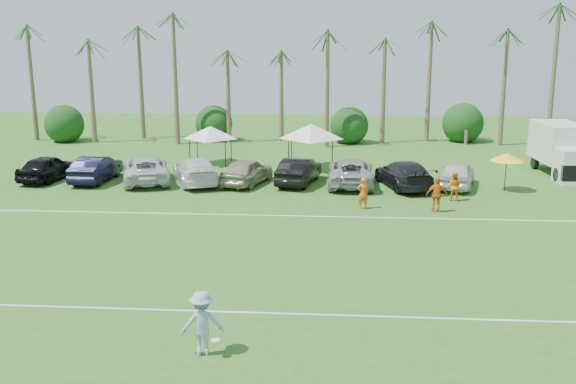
{
  "coord_description": "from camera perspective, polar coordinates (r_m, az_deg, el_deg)",
  "views": [
    {
      "loc": [
        4.72,
        -17.44,
        8.72
      ],
      "look_at": [
        2.54,
        12.54,
        1.6
      ],
      "focal_mm": 40.0,
      "sensor_mm": 36.0,
      "label": 1
    }
  ],
  "objects": [
    {
      "name": "market_umbrella",
      "position": [
        39.84,
        18.88,
        2.95
      ],
      "size": [
        2.04,
        2.04,
        2.28
      ],
      "color": "black",
      "rests_on": "ground"
    },
    {
      "name": "parked_car_2",
      "position": [
        41.32,
        -12.51,
        1.98
      ],
      "size": [
        4.37,
        6.43,
        1.64
      ],
      "primitive_type": "imported",
      "rotation": [
        0.0,
        0.0,
        3.45
      ],
      "color": "silver",
      "rests_on": "ground"
    },
    {
      "name": "bush_tree_1",
      "position": [
        57.87,
        -6.59,
        6.37
      ],
      "size": [
        4.0,
        4.0,
        4.0
      ],
      "color": "brown",
      "rests_on": "ground"
    },
    {
      "name": "parked_car_0",
      "position": [
        43.66,
        -20.59,
        2.04
      ],
      "size": [
        2.58,
        5.02,
        1.64
      ],
      "primitive_type": "imported",
      "rotation": [
        0.0,
        0.0,
        3.0
      ],
      "color": "black",
      "rests_on": "ground"
    },
    {
      "name": "ground",
      "position": [
        20.07,
        -10.13,
        -12.66
      ],
      "size": [
        120.0,
        120.0,
        0.0
      ],
      "primitive_type": "plane",
      "color": "#2C5F1C",
      "rests_on": "ground"
    },
    {
      "name": "parked_car_1",
      "position": [
        42.34,
        -16.68,
        2.0
      ],
      "size": [
        1.93,
        5.03,
        1.64
      ],
      "primitive_type": "imported",
      "rotation": [
        0.0,
        0.0,
        3.1
      ],
      "color": "black",
      "rests_on": "ground"
    },
    {
      "name": "palm_tree_6",
      "position": [
        55.45,
        3.52,
        13.81
      ],
      "size": [
        2.4,
        2.4,
        10.9
      ],
      "color": "brown",
      "rests_on": "ground"
    },
    {
      "name": "palm_tree_1",
      "position": [
        59.55,
        -17.66,
        12.37
      ],
      "size": [
        2.4,
        2.4,
        9.9
      ],
      "color": "brown",
      "rests_on": "ground"
    },
    {
      "name": "parked_car_8",
      "position": [
        40.26,
        14.78,
        1.56
      ],
      "size": [
        3.12,
        5.14,
        1.64
      ],
      "primitive_type": "imported",
      "rotation": [
        0.0,
        0.0,
        2.88
      ],
      "color": "silver",
      "rests_on": "ground"
    },
    {
      "name": "palm_tree_3",
      "position": [
        56.9,
        -9.05,
        14.52
      ],
      "size": [
        2.4,
        2.4,
        11.9
      ],
      "color": "brown",
      "rests_on": "ground"
    },
    {
      "name": "sideline_player_a",
      "position": [
        34.15,
        6.68,
        -0.1
      ],
      "size": [
        0.71,
        0.58,
        1.69
      ],
      "primitive_type": "imported",
      "rotation": [
        0.0,
        0.0,
        3.48
      ],
      "color": "orange",
      "rests_on": "ground"
    },
    {
      "name": "parked_car_7",
      "position": [
        39.51,
        10.27,
        1.57
      ],
      "size": [
        3.6,
        6.03,
        1.64
      ],
      "primitive_type": "imported",
      "rotation": [
        0.0,
        0.0,
        3.39
      ],
      "color": "black",
      "rests_on": "ground"
    },
    {
      "name": "palm_tree_5",
      "position": [
        55.64,
        -0.72,
        12.95
      ],
      "size": [
        2.4,
        2.4,
        9.9
      ],
      "color": "brown",
      "rests_on": "ground"
    },
    {
      "name": "palm_tree_0",
      "position": [
        61.56,
        -22.01,
        11.23
      ],
      "size": [
        2.4,
        2.4,
        8.9
      ],
      "color": "brown",
      "rests_on": "ground"
    },
    {
      "name": "field_lines",
      "position": [
        27.31,
        -6.05,
        -5.36
      ],
      "size": [
        80.0,
        12.1,
        0.01
      ],
      "color": "white",
      "rests_on": "ground"
    },
    {
      "name": "sideline_player_b",
      "position": [
        36.82,
        14.53,
        0.49
      ],
      "size": [
        0.95,
        0.84,
        1.62
      ],
      "primitive_type": "imported",
      "rotation": [
        0.0,
        0.0,
        2.8
      ],
      "color": "orange",
      "rests_on": "ground"
    },
    {
      "name": "canopy_tent_right",
      "position": [
        44.31,
        2.09,
        6.07
      ],
      "size": [
        4.51,
        4.51,
        3.66
      ],
      "color": "black",
      "rests_on": "ground"
    },
    {
      "name": "palm_tree_2",
      "position": [
        57.91,
        -12.99,
        13.49
      ],
      "size": [
        2.4,
        2.4,
        10.9
      ],
      "color": "brown",
      "rests_on": "ground"
    },
    {
      "name": "palm_tree_8",
      "position": [
        56.07,
        12.93,
        11.73
      ],
      "size": [
        2.4,
        2.4,
        8.9
      ],
      "color": "brown",
      "rests_on": "ground"
    },
    {
      "name": "bush_tree_0",
      "position": [
        61.62,
        -18.62,
        6.18
      ],
      "size": [
        4.0,
        4.0,
        4.0
      ],
      "color": "brown",
      "rests_on": "ground"
    },
    {
      "name": "palm_tree_10",
      "position": [
        58.38,
        23.01,
        12.79
      ],
      "size": [
        2.4,
        2.4,
        10.9
      ],
      "color": "brown",
      "rests_on": "ground"
    },
    {
      "name": "parked_car_6",
      "position": [
        39.7,
        5.6,
        1.78
      ],
      "size": [
        2.77,
        5.92,
        1.64
      ],
      "primitive_type": "imported",
      "rotation": [
        0.0,
        0.0,
        3.13
      ],
      "color": "#9A9DA3",
      "rests_on": "ground"
    },
    {
      "name": "box_truck",
      "position": [
        46.1,
        23.23,
        3.6
      ],
      "size": [
        2.72,
        6.58,
        3.35
      ],
      "rotation": [
        0.0,
        0.0,
        0.04
      ],
      "color": "silver",
      "rests_on": "ground"
    },
    {
      "name": "palm_tree_7",
      "position": [
        55.56,
        7.8,
        14.59
      ],
      "size": [
        2.4,
        2.4,
        11.9
      ],
      "color": "brown",
      "rests_on": "ground"
    },
    {
      "name": "parked_car_4",
      "position": [
        39.84,
        -3.67,
        1.86
      ],
      "size": [
        3.21,
        5.15,
        1.64
      ],
      "primitive_type": "imported",
      "rotation": [
        0.0,
        0.0,
        2.86
      ],
      "color": "tan",
      "rests_on": "ground"
    },
    {
      "name": "bush_tree_2",
      "position": [
        56.88,
        5.45,
        6.28
      ],
      "size": [
        4.0,
        4.0,
        4.0
      ],
      "color": "brown",
      "rests_on": "ground"
    },
    {
      "name": "parked_car_5",
      "position": [
        39.87,
        0.97,
        1.89
      ],
      "size": [
        2.74,
        5.22,
        1.64
      ],
      "primitive_type": "imported",
      "rotation": [
        0.0,
        0.0,
        2.93
      ],
      "color": "black",
      "rests_on": "ground"
    },
    {
      "name": "bush_tree_3",
      "position": [
        57.97,
        15.43,
        5.99
      ],
      "size": [
        4.0,
        4.0,
        4.0
      ],
      "color": "brown",
      "rests_on": "ground"
    },
    {
      "name": "palm_tree_4",
      "position": [
        56.14,
        -4.88,
        12.01
      ],
      "size": [
        2.4,
        2.4,
        8.9
      ],
      "color": "brown",
      "rests_on": "ground"
    },
    {
      "name": "palm_tree_9",
      "position": [
        57.01,
        18.06,
        12.32
      ],
      "size": [
        2.4,
        2.4,
        9.9
      ],
      "color": "brown",
      "rests_on": "ground"
    },
    {
      "name": "canopy_tent_left",
      "position": [
        46.47,
        -6.93,
        5.83
      ],
      "size": [
        3.95,
        3.95,
        3.2
      ],
      "color": "black",
      "rests_on": "ground"
    },
    {
      "name": "parked_car_3",
      "position": [
        40.35,
        -8.2,
        1.9
      ],
      "size": [
        4.17,
        6.09,
        1.64
      ],
      "primitive_type": "imported",
      "rotation": [
        0.0,
        0.0,
        3.51
      ],
      "color": "silver",
      "rests_on": "ground"
    },
    {
      "name": "sideline_player_c",
      "position": [
        34.11,
        13.09,
        -0.24
      ],
      "size": [
        1.1,
        0.49,
        1.85
      ],
      "primitive_type": "imported",
      "rotation": [
        0.0,
        0.0,
        3.17
      ],
      "color": "orange",
      "rests_on": "ground"
    },
    {
      "name": "frisbee_player",
      "position": [
        18.62,
        -7.66,
        -11.49
      ],
      "size": [
        1.36,
        0.99,
        1.89
      ],
      "rotation": [
        0.0,
        0.0,
        3.4
      ],
      "color": "#949ED2",
      "rests_on": "ground"
    }
  ]
}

